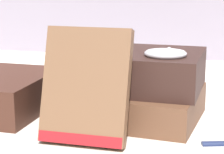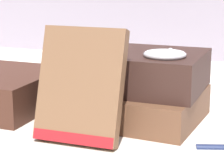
{
  "view_description": "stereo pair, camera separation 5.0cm",
  "coord_description": "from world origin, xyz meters",
  "px_view_note": "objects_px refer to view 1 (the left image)",
  "views": [
    {
      "loc": [
        0.18,
        -0.55,
        0.19
      ],
      "look_at": [
        0.02,
        -0.0,
        0.06
      ],
      "focal_mm": 75.0,
      "sensor_mm": 36.0,
      "label": 1
    },
    {
      "loc": [
        0.22,
        -0.54,
        0.19
      ],
      "look_at": [
        0.02,
        -0.0,
        0.06
      ],
      "focal_mm": 75.0,
      "sensor_mm": 36.0,
      "label": 2
    }
  ],
  "objects_px": {
    "book_flat_bottom": "(125,103)",
    "book_flat_top": "(127,69)",
    "book_leaning_front": "(86,91)",
    "pocket_watch": "(166,53)"
  },
  "relations": [
    {
      "from": "book_flat_top",
      "to": "book_flat_bottom",
      "type": "bearing_deg",
      "value": -93.7
    },
    {
      "from": "book_flat_top",
      "to": "pocket_watch",
      "type": "bearing_deg",
      "value": -19.07
    },
    {
      "from": "book_flat_top",
      "to": "pocket_watch",
      "type": "height_order",
      "value": "pocket_watch"
    },
    {
      "from": "book_leaning_front",
      "to": "pocket_watch",
      "type": "bearing_deg",
      "value": 48.38
    },
    {
      "from": "book_flat_bottom",
      "to": "pocket_watch",
      "type": "relative_size",
      "value": 3.45
    },
    {
      "from": "book_flat_bottom",
      "to": "book_flat_top",
      "type": "bearing_deg",
      "value": 89.89
    },
    {
      "from": "book_leaning_front",
      "to": "book_flat_bottom",
      "type": "bearing_deg",
      "value": 77.92
    },
    {
      "from": "book_leaning_front",
      "to": "pocket_watch",
      "type": "height_order",
      "value": "book_leaning_front"
    },
    {
      "from": "book_flat_bottom",
      "to": "pocket_watch",
      "type": "xyz_separation_m",
      "value": [
        0.05,
        -0.01,
        0.07
      ]
    },
    {
      "from": "book_leaning_front",
      "to": "book_flat_top",
      "type": "bearing_deg",
      "value": 78.44
    }
  ]
}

